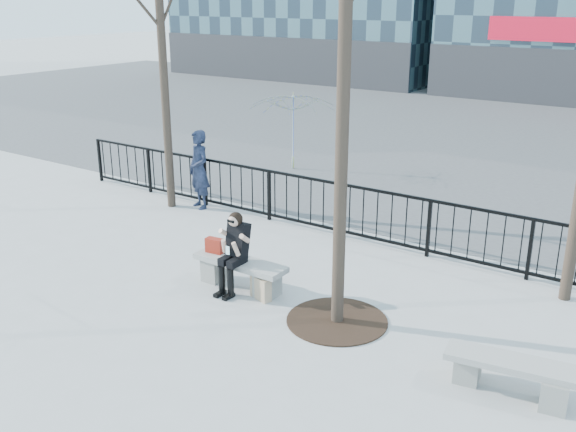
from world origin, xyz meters
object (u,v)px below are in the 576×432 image
Objects in this scene: seated_woman at (233,253)px; standing_man at (199,170)px; bench_second at (510,373)px; bench_main at (240,271)px.

seated_woman is 4.50m from standing_man.
seated_woman is at bearing -19.94° from standing_man.
bench_second is at bearing -1.34° from standing_man.
seated_woman is 0.76× the size of standing_man.
bench_main is at bearing 164.85° from bench_second.
bench_main is 1.07× the size of bench_second.
bench_second is at bearing -6.11° from bench_main.
bench_main is 1.23× the size of seated_woman.
standing_man reaches higher than bench_main.
bench_second is 1.16× the size of seated_woman.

